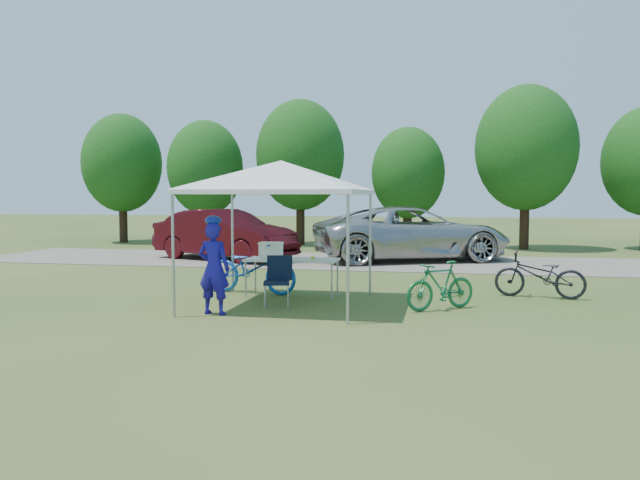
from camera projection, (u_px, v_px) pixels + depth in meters
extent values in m
plane|color=#2D5119|center=(282.00, 305.00, 11.82)|extent=(100.00, 100.00, 0.00)
cube|color=gray|center=(347.00, 261.00, 19.64)|extent=(24.00, 5.00, 0.02)
cylinder|color=#A5A5AA|center=(173.00, 256.00, 10.57)|extent=(0.05, 0.05, 2.10)
cylinder|color=#A5A5AA|center=(348.00, 260.00, 9.98)|extent=(0.05, 0.05, 2.10)
cylinder|color=#A5A5AA|center=(233.00, 243.00, 13.51)|extent=(0.05, 0.05, 2.10)
cylinder|color=#A5A5AA|center=(370.00, 245.00, 12.91)|extent=(0.05, 0.05, 2.10)
cube|color=silver|center=(281.00, 192.00, 11.66)|extent=(3.15, 3.15, 0.08)
pyramid|color=silver|center=(281.00, 160.00, 11.62)|extent=(4.53, 4.53, 0.55)
cylinder|color=#382314|center=(123.00, 221.00, 27.61)|extent=(0.36, 0.36, 1.89)
ellipsoid|color=#144711|center=(122.00, 163.00, 27.43)|extent=(3.46, 3.46, 4.32)
cylinder|color=#382314|center=(206.00, 224.00, 26.53)|extent=(0.36, 0.36, 1.75)
ellipsoid|color=#144711|center=(205.00, 168.00, 26.36)|extent=(3.20, 3.20, 4.00)
cylinder|color=#382314|center=(300.00, 221.00, 26.32)|extent=(0.36, 0.36, 2.03)
ellipsoid|color=#144711|center=(300.00, 155.00, 26.12)|extent=(3.71, 3.71, 4.64)
cylinder|color=#382314|center=(407.00, 227.00, 25.25)|extent=(0.36, 0.36, 1.61)
ellipsoid|color=#144711|center=(408.00, 173.00, 25.09)|extent=(2.94, 2.94, 3.68)
cylinder|color=#382314|center=(524.00, 222.00, 24.04)|extent=(0.36, 0.36, 2.10)
ellipsoid|color=#144711|center=(526.00, 148.00, 23.84)|extent=(3.84, 3.84, 4.80)
cube|color=white|center=(292.00, 260.00, 12.83)|extent=(1.89, 0.79, 0.04)
cylinder|color=#A5A5AA|center=(246.00, 279.00, 12.70)|extent=(0.04, 0.04, 0.74)
cylinder|color=#A5A5AA|center=(332.00, 282.00, 12.35)|extent=(0.04, 0.04, 0.74)
cylinder|color=#A5A5AA|center=(255.00, 275.00, 13.36)|extent=(0.04, 0.04, 0.74)
cylinder|color=#A5A5AA|center=(337.00, 277.00, 13.01)|extent=(0.04, 0.04, 0.74)
cube|color=black|center=(277.00, 283.00, 11.64)|extent=(0.58, 0.58, 0.04)
cube|color=black|center=(280.00, 268.00, 11.85)|extent=(0.47, 0.16, 0.48)
cylinder|color=#A5A5AA|center=(262.00, 297.00, 11.49)|extent=(0.02, 0.02, 0.43)
cylinder|color=#A5A5AA|center=(285.00, 297.00, 11.41)|extent=(0.02, 0.02, 0.43)
cylinder|color=#A5A5AA|center=(269.00, 293.00, 11.91)|extent=(0.02, 0.02, 0.43)
cylinder|color=#A5A5AA|center=(290.00, 294.00, 11.82)|extent=(0.02, 0.02, 0.43)
cube|color=white|center=(271.00, 251.00, 12.90)|extent=(0.44, 0.30, 0.30)
cube|color=white|center=(271.00, 243.00, 12.89)|extent=(0.46, 0.31, 0.04)
cylinder|color=gold|center=(313.00, 258.00, 12.68)|extent=(0.08, 0.08, 0.06)
imported|color=#18118E|center=(214.00, 269.00, 10.85)|extent=(0.63, 0.45, 1.61)
imported|color=#144EB1|center=(252.00, 268.00, 13.23)|extent=(2.15, 1.09, 1.08)
imported|color=#166535|center=(441.00, 286.00, 11.31)|extent=(1.42, 1.23, 0.89)
imported|color=black|center=(540.00, 275.00, 12.62)|extent=(1.85, 0.92, 0.93)
imported|color=#B5B4B0|center=(412.00, 233.00, 19.80)|extent=(6.80, 5.04, 1.72)
imported|color=#430B11|center=(224.00, 234.00, 20.04)|extent=(5.17, 3.37, 1.61)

